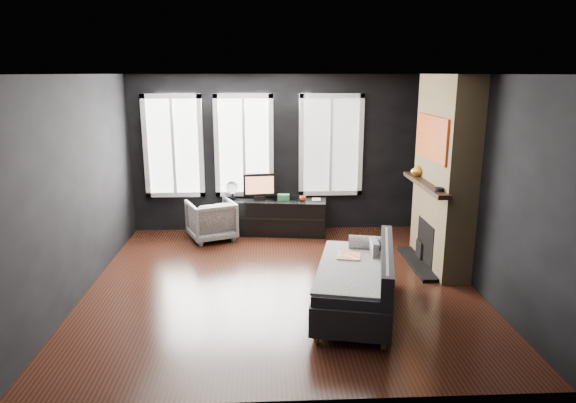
{
  "coord_description": "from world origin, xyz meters",
  "views": [
    {
      "loc": [
        -0.22,
        -6.32,
        2.71
      ],
      "look_at": [
        0.1,
        0.3,
        1.05
      ],
      "focal_mm": 32.0,
      "sensor_mm": 36.0,
      "label": 1
    }
  ],
  "objects_px": {
    "sofa": "(355,278)",
    "media_console": "(275,216)",
    "monitor": "(259,185)",
    "mantel_vase": "(417,170)",
    "book": "(312,194)",
    "armchair": "(211,218)",
    "mug": "(303,198)"
  },
  "relations": [
    {
      "from": "sofa",
      "to": "media_console",
      "type": "distance_m",
      "value": 3.16
    },
    {
      "from": "sofa",
      "to": "monitor",
      "type": "height_order",
      "value": "monitor"
    },
    {
      "from": "media_console",
      "to": "mantel_vase",
      "type": "distance_m",
      "value": 2.6
    },
    {
      "from": "book",
      "to": "mantel_vase",
      "type": "bearing_deg",
      "value": -38.42
    },
    {
      "from": "monitor",
      "to": "mantel_vase",
      "type": "distance_m",
      "value": 2.69
    },
    {
      "from": "sofa",
      "to": "mantel_vase",
      "type": "xyz_separation_m",
      "value": [
        1.22,
        1.85,
        0.92
      ]
    },
    {
      "from": "media_console",
      "to": "armchair",
      "type": "bearing_deg",
      "value": -157.43
    },
    {
      "from": "armchair",
      "to": "book",
      "type": "height_order",
      "value": "book"
    },
    {
      "from": "armchair",
      "to": "book",
      "type": "xyz_separation_m",
      "value": [
        1.71,
        0.24,
        0.33
      ]
    },
    {
      "from": "monitor",
      "to": "book",
      "type": "xyz_separation_m",
      "value": [
        0.9,
        -0.1,
        -0.15
      ]
    },
    {
      "from": "media_console",
      "to": "mantel_vase",
      "type": "height_order",
      "value": "mantel_vase"
    },
    {
      "from": "media_console",
      "to": "mug",
      "type": "height_order",
      "value": "mug"
    },
    {
      "from": "monitor",
      "to": "mug",
      "type": "distance_m",
      "value": 0.78
    },
    {
      "from": "sofa",
      "to": "mug",
      "type": "relative_size",
      "value": 16.47
    },
    {
      "from": "armchair",
      "to": "media_console",
      "type": "bearing_deg",
      "value": 173.05
    },
    {
      "from": "mug",
      "to": "monitor",
      "type": "bearing_deg",
      "value": 167.61
    },
    {
      "from": "armchair",
      "to": "mantel_vase",
      "type": "xyz_separation_m",
      "value": [
        3.15,
        -0.9,
        0.95
      ]
    },
    {
      "from": "mantel_vase",
      "to": "sofa",
      "type": "bearing_deg",
      "value": -123.46
    },
    {
      "from": "sofa",
      "to": "mantel_vase",
      "type": "bearing_deg",
      "value": 69.48
    },
    {
      "from": "armchair",
      "to": "book",
      "type": "bearing_deg",
      "value": 166.1
    },
    {
      "from": "media_console",
      "to": "mug",
      "type": "bearing_deg",
      "value": -5.48
    },
    {
      "from": "monitor",
      "to": "book",
      "type": "height_order",
      "value": "monitor"
    },
    {
      "from": "monitor",
      "to": "mug",
      "type": "xyz_separation_m",
      "value": [
        0.73,
        -0.16,
        -0.2
      ]
    },
    {
      "from": "armchair",
      "to": "monitor",
      "type": "xyz_separation_m",
      "value": [
        0.81,
        0.34,
        0.48
      ]
    },
    {
      "from": "sofa",
      "to": "mantel_vase",
      "type": "relative_size",
      "value": 10.16
    },
    {
      "from": "mug",
      "to": "mantel_vase",
      "type": "bearing_deg",
      "value": -33.94
    },
    {
      "from": "sofa",
      "to": "book",
      "type": "relative_size",
      "value": 9.26
    },
    {
      "from": "sofa",
      "to": "media_console",
      "type": "height_order",
      "value": "sofa"
    },
    {
      "from": "armchair",
      "to": "mantel_vase",
      "type": "bearing_deg",
      "value": 141.99
    },
    {
      "from": "media_console",
      "to": "book",
      "type": "height_order",
      "value": "book"
    },
    {
      "from": "media_console",
      "to": "mug",
      "type": "distance_m",
      "value": 0.6
    },
    {
      "from": "armchair",
      "to": "mantel_vase",
      "type": "distance_m",
      "value": 3.41
    }
  ]
}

